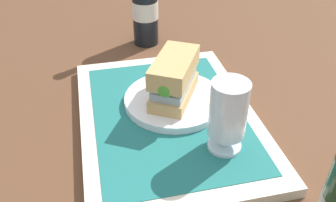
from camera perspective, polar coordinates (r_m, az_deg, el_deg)
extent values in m
plane|color=brown|center=(0.70, 0.00, -3.34)|extent=(3.00, 3.00, 0.00)
cube|color=beige|center=(0.69, 0.00, -2.70)|extent=(0.44, 0.32, 0.02)
cube|color=#1E6B66|center=(0.69, 0.00, -2.00)|extent=(0.38, 0.27, 0.00)
cylinder|color=white|center=(0.71, 0.93, 0.19)|extent=(0.19, 0.19, 0.01)
cube|color=tan|center=(0.70, 0.94, 1.46)|extent=(0.14, 0.12, 0.02)
cube|color=#9EA3A8|center=(0.69, 0.96, 2.84)|extent=(0.13, 0.11, 0.02)
cube|color=silver|center=(0.68, 0.97, 3.69)|extent=(0.12, 0.10, 0.01)
sphere|color=#47932D|center=(0.63, -0.29, 2.16)|extent=(0.04, 0.04, 0.04)
cube|color=tan|center=(0.67, 0.99, 5.29)|extent=(0.14, 0.12, 0.04)
cylinder|color=silver|center=(0.62, 8.66, -6.78)|extent=(0.06, 0.06, 0.01)
cylinder|color=silver|center=(0.61, 8.78, -5.74)|extent=(0.01, 0.01, 0.02)
cylinder|color=silver|center=(0.57, 9.30, -1.26)|extent=(0.06, 0.06, 0.09)
cylinder|color=gold|center=(0.59, 9.05, -3.42)|extent=(0.06, 0.06, 0.04)
cylinder|color=white|center=(0.58, 9.27, -1.50)|extent=(0.05, 0.05, 0.01)
cylinder|color=black|center=(0.95, -3.53, 13.46)|extent=(0.06, 0.06, 0.17)
cylinder|color=silver|center=(0.95, -3.55, 13.92)|extent=(0.07, 0.07, 0.05)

